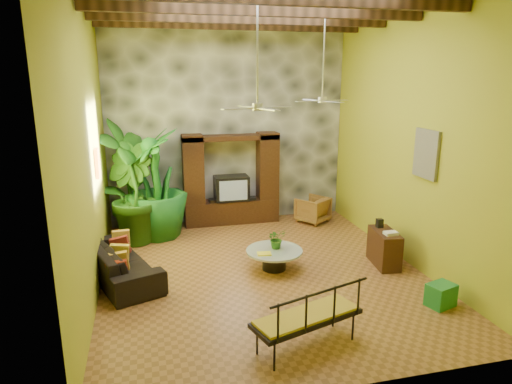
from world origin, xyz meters
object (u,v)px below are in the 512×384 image
object	(u,v)px
ceiling_fan_front	(257,94)
coffee_table	(274,257)
green_bin	(441,295)
entertainment_center	(231,186)
ceiling_fan_back	(323,90)
sofa	(120,261)
iron_bench	(309,315)
tall_plant_c	(156,184)
tall_plant_b	(131,194)
tall_plant_a	(127,179)
side_console	(384,248)
wicker_armchair	(313,210)

from	to	relation	value
ceiling_fan_front	coffee_table	distance (m)	3.22
ceiling_fan_front	green_bin	world-z (taller)	ceiling_fan_front
entertainment_center	ceiling_fan_front	size ratio (longest dim) A/B	1.29
ceiling_fan_front	ceiling_fan_back	xyz separation A→B (m)	(1.80, 1.60, 0.00)
sofa	iron_bench	bearing A→B (deg)	-158.77
tall_plant_c	green_bin	distance (m)	6.42
iron_bench	tall_plant_b	bearing A→B (deg)	98.23
tall_plant_b	tall_plant_c	xyz separation A→B (m)	(0.55, 0.23, 0.16)
ceiling_fan_front	iron_bench	xyz separation A→B (m)	(0.17, -2.24, -2.87)
ceiling_fan_front	tall_plant_a	distance (m)	4.36
ceiling_fan_front	sofa	size ratio (longest dim) A/B	0.79
tall_plant_a	tall_plant_b	distance (m)	0.47
sofa	iron_bench	world-z (taller)	iron_bench
ceiling_fan_back	coffee_table	world-z (taller)	ceiling_fan_back
tall_plant_c	side_console	size ratio (longest dim) A/B	2.87
tall_plant_a	side_console	bearing A→B (deg)	-30.63
tall_plant_a	wicker_armchair	bearing A→B (deg)	-0.30
sofa	green_bin	xyz separation A→B (m)	(5.19, -2.36, -0.15)
ceiling_fan_back	sofa	distance (m)	5.30
ceiling_fan_back	green_bin	bearing A→B (deg)	-73.55
ceiling_fan_back	tall_plant_c	size ratio (longest dim) A/B	0.73
sofa	wicker_armchair	size ratio (longest dim) A/B	3.23
entertainment_center	tall_plant_b	bearing A→B (deg)	-161.33
tall_plant_c	coffee_table	xyz separation A→B (m)	(2.15, -2.46, -1.02)
tall_plant_a	coffee_table	distance (m)	3.97
tall_plant_c	iron_bench	bearing A→B (deg)	-70.33
tall_plant_a	tall_plant_b	bearing A→B (deg)	-79.53
side_console	entertainment_center	bearing A→B (deg)	133.42
entertainment_center	iron_bench	size ratio (longest dim) A/B	1.42
sofa	green_bin	world-z (taller)	sofa
ceiling_fan_back	sofa	world-z (taller)	ceiling_fan_back
entertainment_center	iron_bench	world-z (taller)	entertainment_center
sofa	tall_plant_b	world-z (taller)	tall_plant_b
green_bin	iron_bench	bearing A→B (deg)	-165.66
side_console	iron_bench	bearing A→B (deg)	-128.70
entertainment_center	tall_plant_c	bearing A→B (deg)	-162.60
ceiling_fan_front	side_console	distance (m)	4.05
entertainment_center	coffee_table	xyz separation A→B (m)	(0.27, -3.05, -0.71)
tall_plant_b	ceiling_fan_back	bearing A→B (deg)	-15.43
tall_plant_c	side_console	world-z (taller)	tall_plant_c
ceiling_fan_back	tall_plant_a	bearing A→B (deg)	159.90
ceiling_fan_front	tall_plant_a	xyz separation A→B (m)	(-2.31, 3.10, -2.03)
wicker_armchair	tall_plant_a	xyz separation A→B (m)	(-4.55, 0.02, 1.05)
tall_plant_b	side_console	xyz separation A→B (m)	(4.89, -2.55, -0.76)
tall_plant_a	tall_plant_b	size ratio (longest dim) A/B	1.23
tall_plant_b	tall_plant_c	size ratio (longest dim) A/B	0.88
ceiling_fan_back	iron_bench	xyz separation A→B (m)	(-1.63, -3.84, -2.87)
ceiling_fan_front	tall_plant_c	world-z (taller)	ceiling_fan_front
tall_plant_a	sofa	bearing A→B (deg)	-93.52
wicker_armchair	coffee_table	size ratio (longest dim) A/B	0.66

